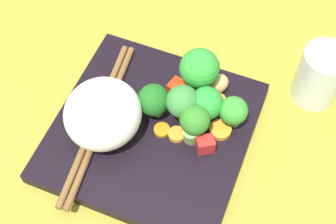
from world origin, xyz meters
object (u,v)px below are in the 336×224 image
object	(u,v)px
drinking_glass	(320,75)
chopstick_pair	(99,121)
rice_mound	(103,114)
carrot_slice_3	(176,137)
square_plate	(152,131)
broccoli_floret_5	(233,111)

from	to	relation	value
drinking_glass	chopstick_pair	bearing A→B (deg)	122.11
rice_mound	carrot_slice_3	distance (cm)	9.60
square_plate	carrot_slice_3	distance (cm)	3.67
square_plate	broccoli_floret_5	bearing A→B (deg)	-66.30
chopstick_pair	square_plate	bearing A→B (deg)	99.34
square_plate	carrot_slice_3	world-z (taller)	carrot_slice_3
square_plate	rice_mound	xyz separation A→B (cm)	(-2.27, 5.38, 4.73)
broccoli_floret_5	carrot_slice_3	world-z (taller)	broccoli_floret_5
broccoli_floret_5	rice_mound	bearing A→B (deg)	113.41
chopstick_pair	drinking_glass	distance (cm)	29.59
chopstick_pair	drinking_glass	world-z (taller)	drinking_glass
square_plate	chopstick_pair	xyz separation A→B (cm)	(-1.71, 6.66, 1.43)
broccoli_floret_5	carrot_slice_3	xyz separation A→B (cm)	(-4.51, 5.93, -2.69)
rice_mound	carrot_slice_3	bearing A→B (deg)	-78.03
rice_mound	drinking_glass	world-z (taller)	rice_mound
square_plate	drinking_glass	distance (cm)	23.30
broccoli_floret_5	carrot_slice_3	size ratio (longest dim) A/B	2.37
carrot_slice_3	chopstick_pair	size ratio (longest dim) A/B	0.09
rice_mound	chopstick_pair	bearing A→B (deg)	66.29
carrot_slice_3	chopstick_pair	bearing A→B (deg)	97.36
broccoli_floret_5	chopstick_pair	size ratio (longest dim) A/B	0.21
drinking_glass	rice_mound	bearing A→B (deg)	124.41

